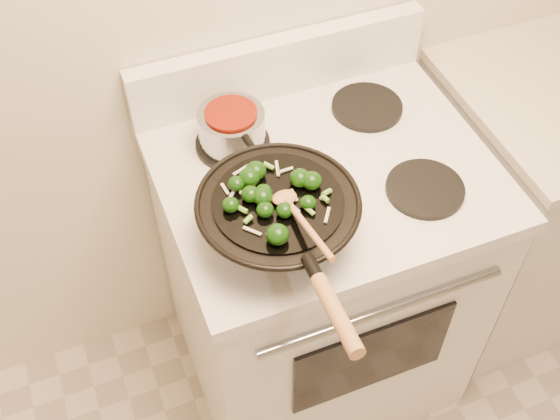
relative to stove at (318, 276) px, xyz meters
name	(u,v)px	position (x,y,z in m)	size (l,w,h in m)	color
stove	(318,276)	(0.00, 0.00, 0.00)	(0.78, 0.67, 1.08)	white
counter_unit	(559,191)	(0.85, 0.03, -0.01)	(0.82, 0.62, 0.91)	silver
wok	(279,217)	(-0.18, -0.16, 0.52)	(0.34, 0.57, 0.17)	black
stirfry	(270,193)	(-0.19, -0.14, 0.58)	(0.22, 0.23, 0.04)	black
wooden_spoon	(297,214)	(-0.17, -0.22, 0.59)	(0.05, 0.24, 0.07)	#B37946
saucepan	(232,128)	(-0.18, 0.15, 0.51)	(0.16, 0.26, 0.09)	gray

